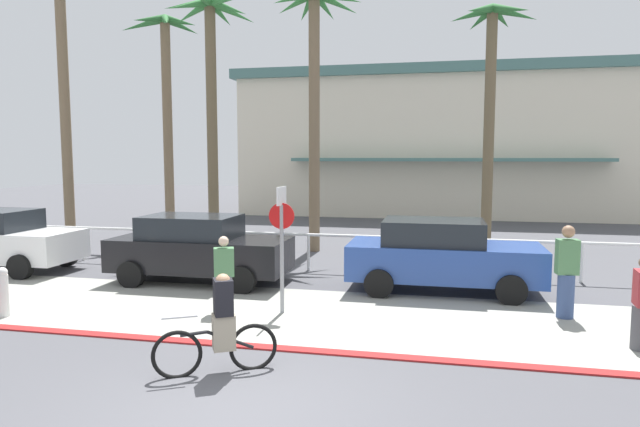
% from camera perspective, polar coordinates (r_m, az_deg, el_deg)
% --- Properties ---
extents(ground_plane, '(80.00, 80.00, 0.00)m').
position_cam_1_polar(ground_plane, '(16.79, 3.93, -4.98)').
color(ground_plane, '#4C4C51').
extents(sidewalk_strip, '(44.00, 4.00, 0.02)m').
position_cam_1_polar(sidewalk_strip, '(11.24, -0.46, -10.39)').
color(sidewalk_strip, '#9E9E93').
rests_on(sidewalk_strip, ground).
extents(curb_paint, '(44.00, 0.24, 0.03)m').
position_cam_1_polar(curb_paint, '(9.39, -3.23, -13.68)').
color(curb_paint, maroon).
rests_on(curb_paint, ground).
extents(building_backdrop, '(22.29, 9.53, 7.73)m').
position_cam_1_polar(building_backdrop, '(32.39, 12.67, 7.02)').
color(building_backdrop, beige).
rests_on(building_backdrop, ground).
extents(rail_fence, '(21.21, 0.08, 1.04)m').
position_cam_1_polar(rail_fence, '(15.19, 3.13, -2.91)').
color(rail_fence, white).
rests_on(rail_fence, ground).
extents(stop_sign_bike_lane, '(0.52, 0.56, 2.56)m').
position_cam_1_polar(stop_sign_bike_lane, '(11.08, -3.94, -1.82)').
color(stop_sign_bike_lane, gray).
rests_on(stop_sign_bike_lane, ground).
extents(bollard_0, '(0.20, 0.20, 1.00)m').
position_cam_1_polar(bollard_0, '(12.64, -29.70, -6.97)').
color(bollard_0, white).
rests_on(bollard_0, ground).
extents(palm_tree_0, '(3.38, 3.19, 9.80)m').
position_cam_1_polar(palm_tree_0, '(22.17, -24.81, 15.12)').
color(palm_tree_0, '#756047').
rests_on(palm_tree_0, ground).
extents(palm_tree_1, '(3.10, 2.83, 8.43)m').
position_cam_1_polar(palm_tree_1, '(22.35, -15.52, 12.89)').
color(palm_tree_1, '#756047').
rests_on(palm_tree_1, ground).
extents(palm_tree_2, '(3.01, 3.05, 8.44)m').
position_cam_1_polar(palm_tree_2, '(19.73, -11.15, 15.23)').
color(palm_tree_2, brown).
rests_on(palm_tree_2, ground).
extents(palm_tree_3, '(3.00, 3.66, 8.54)m').
position_cam_1_polar(palm_tree_3, '(18.74, -0.49, 16.11)').
color(palm_tree_3, '#756047').
rests_on(palm_tree_3, ground).
extents(palm_tree_4, '(2.84, 3.02, 8.18)m').
position_cam_1_polar(palm_tree_4, '(19.90, 17.12, 13.32)').
color(palm_tree_4, brown).
rests_on(palm_tree_4, ground).
extents(car_black_1, '(4.40, 2.02, 1.69)m').
position_cam_1_polar(car_black_1, '(14.26, -12.32, -3.49)').
color(car_black_1, black).
rests_on(car_black_1, ground).
extents(car_blue_2, '(4.40, 2.02, 1.69)m').
position_cam_1_polar(car_blue_2, '(13.28, 12.32, -4.18)').
color(car_blue_2, '#284793').
rests_on(car_blue_2, ground).
extents(cyclist_black_0, '(1.62, 0.94, 1.50)m').
position_cam_1_polar(cyclist_black_0, '(8.38, -10.17, -11.31)').
color(cyclist_black_0, black).
rests_on(cyclist_black_0, ground).
extents(pedestrian_0, '(0.42, 0.35, 1.83)m').
position_cam_1_polar(pedestrian_0, '(11.86, 23.93, -5.80)').
color(pedestrian_0, '#384C7A').
rests_on(pedestrian_0, ground).
extents(pedestrian_1, '(0.47, 0.42, 1.56)m').
position_cam_1_polar(pedestrian_1, '(11.47, -9.79, -6.51)').
color(pedestrian_1, '#4C4C51').
rests_on(pedestrian_1, ground).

